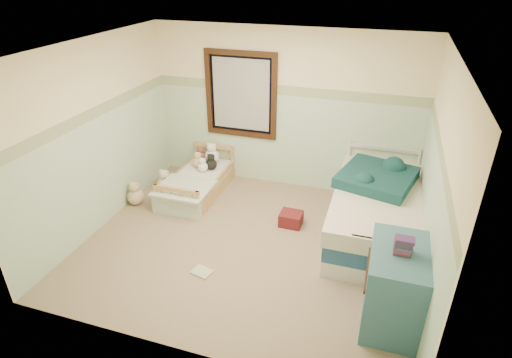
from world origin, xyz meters
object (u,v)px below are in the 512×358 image
(dresser, at_px, (394,287))
(floor_book, at_px, (202,272))
(twin_bed_frame, at_px, (373,228))
(plush_floor_tan, at_px, (136,197))
(red_pillow, at_px, (291,219))
(plush_floor_cream, at_px, (165,184))
(toddler_bed_frame, at_px, (198,187))

(dresser, distance_m, floor_book, 2.20)
(twin_bed_frame, bearing_deg, plush_floor_tan, -175.73)
(red_pillow, bearing_deg, plush_floor_cream, 171.30)
(plush_floor_cream, distance_m, dresser, 3.95)
(plush_floor_cream, distance_m, floor_book, 2.16)
(plush_floor_cream, xyz_separation_m, floor_book, (1.38, -1.66, -0.12))
(dresser, bearing_deg, toddler_bed_frame, 148.65)
(toddler_bed_frame, bearing_deg, plush_floor_cream, -168.03)
(toddler_bed_frame, height_order, red_pillow, red_pillow)
(twin_bed_frame, bearing_deg, toddler_bed_frame, 172.82)
(toddler_bed_frame, height_order, dresser, dresser)
(plush_floor_cream, bearing_deg, plush_floor_tan, -114.98)
(plush_floor_cream, xyz_separation_m, plush_floor_tan, (-0.23, -0.50, -0.00))
(dresser, bearing_deg, floor_book, 178.07)
(twin_bed_frame, height_order, floor_book, twin_bed_frame)
(twin_bed_frame, distance_m, red_pillow, 1.12)
(toddler_bed_frame, relative_size, floor_book, 6.25)
(toddler_bed_frame, xyz_separation_m, dresser, (3.02, -1.84, 0.34))
(plush_floor_tan, height_order, floor_book, plush_floor_tan)
(toddler_bed_frame, distance_m, twin_bed_frame, 2.77)
(twin_bed_frame, distance_m, floor_book, 2.36)
(plush_floor_cream, xyz_separation_m, twin_bed_frame, (3.27, -0.24, -0.02))
(plush_floor_cream, xyz_separation_m, dresser, (3.53, -1.73, 0.31))
(toddler_bed_frame, xyz_separation_m, twin_bed_frame, (2.75, -0.35, 0.02))
(plush_floor_tan, bearing_deg, plush_floor_cream, 65.02)
(red_pillow, bearing_deg, floor_book, -120.19)
(twin_bed_frame, bearing_deg, red_pillow, -175.23)
(red_pillow, bearing_deg, dresser, -45.32)
(dresser, height_order, floor_book, dresser)
(plush_floor_cream, relative_size, plush_floor_tan, 1.01)
(plush_floor_cream, height_order, dresser, dresser)
(floor_book, bearing_deg, dresser, 12.00)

